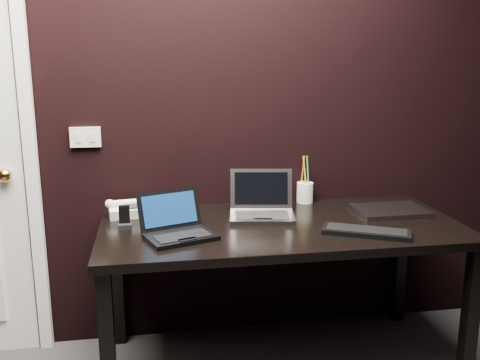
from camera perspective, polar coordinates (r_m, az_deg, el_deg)
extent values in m
plane|color=black|center=(2.78, -3.47, 8.60)|extent=(4.00, 0.00, 4.00)
cube|color=white|center=(2.84, -21.41, 2.20)|extent=(0.06, 0.05, 2.11)
sphere|color=gold|center=(2.84, -23.81, 0.45)|extent=(0.07, 0.07, 0.07)
cube|color=silver|center=(2.80, -16.17, 4.41)|extent=(0.15, 0.02, 0.10)
cube|color=silver|center=(2.79, -16.91, 4.35)|extent=(0.03, 0.01, 0.05)
cube|color=silver|center=(2.78, -15.47, 4.42)|extent=(0.03, 0.01, 0.05)
cube|color=black|center=(2.56, 4.40, -5.08)|extent=(1.70, 0.80, 0.04)
cube|color=black|center=(2.33, -13.93, -17.33)|extent=(0.06, 0.06, 0.70)
cube|color=black|center=(2.71, 23.32, -13.56)|extent=(0.06, 0.06, 0.70)
cube|color=black|center=(2.96, -12.95, -10.50)|extent=(0.06, 0.06, 0.70)
cube|color=black|center=(3.26, 16.69, -8.45)|extent=(0.06, 0.06, 0.70)
cube|color=black|center=(2.35, -6.34, -6.04)|extent=(0.34, 0.29, 0.02)
cube|color=black|center=(2.32, -6.12, -5.94)|extent=(0.26, 0.18, 0.00)
cube|color=black|center=(2.28, -5.60, -6.32)|extent=(0.09, 0.06, 0.00)
cube|color=black|center=(2.43, -7.55, -3.12)|extent=(0.29, 0.15, 0.17)
cube|color=#0A244E|center=(2.43, -7.50, -3.11)|extent=(0.25, 0.13, 0.14)
cube|color=gray|center=(2.62, 2.37, -3.92)|extent=(0.35, 0.27, 0.02)
cube|color=black|center=(2.59, 2.40, -3.84)|extent=(0.27, 0.16, 0.00)
cube|color=#949599|center=(2.53, 2.46, -4.22)|extent=(0.09, 0.05, 0.00)
cube|color=#99989E|center=(2.72, 2.27, -0.90)|extent=(0.32, 0.11, 0.20)
cube|color=black|center=(2.72, 2.28, -0.90)|extent=(0.27, 0.09, 0.16)
cube|color=black|center=(2.46, 13.33, -5.41)|extent=(0.40, 0.29, 0.02)
cube|color=black|center=(2.46, 13.35, -5.13)|extent=(0.36, 0.25, 0.00)
cube|color=gray|center=(2.82, 15.71, -3.16)|extent=(0.35, 0.25, 0.02)
cube|color=white|center=(2.72, -12.03, -3.19)|extent=(0.18, 0.17, 0.07)
cylinder|color=white|center=(2.70, -12.06, -2.39)|extent=(0.16, 0.05, 0.03)
sphere|color=silver|center=(2.69, -13.72, -2.51)|extent=(0.05, 0.05, 0.05)
sphere|color=silver|center=(2.71, -10.40, -2.28)|extent=(0.05, 0.05, 0.05)
cube|color=black|center=(2.67, -11.59, -2.79)|extent=(0.07, 0.05, 0.01)
cube|color=black|center=(2.53, -12.23, -3.83)|extent=(0.05, 0.03, 0.11)
cube|color=black|center=(2.53, -12.19, -4.84)|extent=(0.06, 0.05, 0.02)
cylinder|color=white|center=(2.92, 6.94, -1.34)|extent=(0.10, 0.10, 0.11)
cylinder|color=#C45512|center=(2.90, 6.71, 1.01)|extent=(0.02, 0.03, 0.16)
cylinder|color=#279147|center=(2.89, 7.24, 0.95)|extent=(0.02, 0.03, 0.16)
cylinder|color=black|center=(2.90, 7.04, 1.03)|extent=(0.01, 0.02, 0.16)
cylinder|color=#C57A12|center=(2.88, 6.92, 0.93)|extent=(0.02, 0.04, 0.16)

